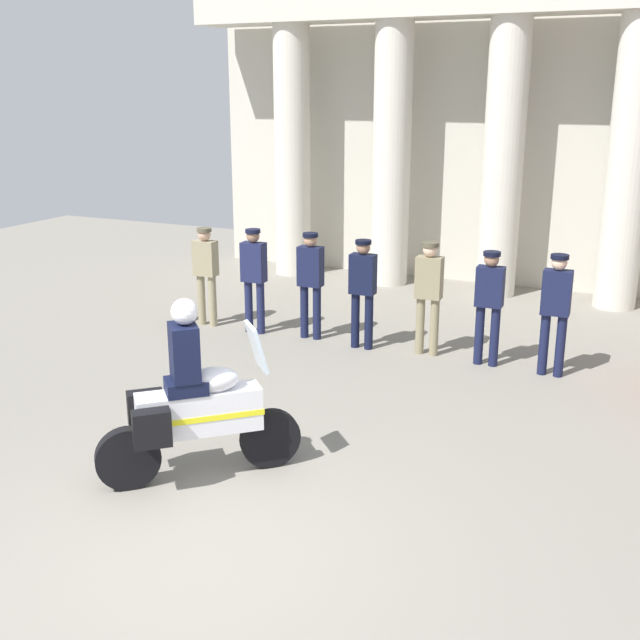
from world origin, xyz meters
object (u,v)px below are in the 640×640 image
(officer_in_row_2, at_px, (310,277))
(motorcycle_with_rider, at_px, (192,406))
(officer_in_row_1, at_px, (254,272))
(briefcase_on_ground, at_px, (181,312))
(officer_in_row_4, at_px, (429,289))
(officer_in_row_6, at_px, (556,305))
(officer_in_row_3, at_px, (363,285))
(officer_in_row_0, at_px, (206,268))
(officer_in_row_5, at_px, (489,299))

(officer_in_row_2, height_order, motorcycle_with_rider, motorcycle_with_rider)
(officer_in_row_1, distance_m, briefcase_on_ground, 1.65)
(officer_in_row_2, xyz_separation_m, officer_in_row_4, (1.91, 0.01, 0.00))
(officer_in_row_1, bearing_deg, officer_in_row_6, 178.37)
(officer_in_row_2, relative_size, officer_in_row_3, 1.01)
(officer_in_row_0, relative_size, briefcase_on_ground, 4.57)
(officer_in_row_1, xyz_separation_m, officer_in_row_3, (1.87, -0.01, -0.01))
(officer_in_row_2, distance_m, briefcase_on_ground, 2.52)
(officer_in_row_3, distance_m, officer_in_row_5, 1.90)
(officer_in_row_0, distance_m, officer_in_row_6, 5.62)
(officer_in_row_0, bearing_deg, officer_in_row_5, 178.55)
(officer_in_row_3, bearing_deg, officer_in_row_6, 178.39)
(officer_in_row_1, relative_size, officer_in_row_3, 1.01)
(officer_in_row_1, xyz_separation_m, officer_in_row_2, (0.95, 0.11, -0.00))
(officer_in_row_3, relative_size, officer_in_row_6, 0.98)
(officer_in_row_0, relative_size, officer_in_row_4, 0.97)
(officer_in_row_1, distance_m, officer_in_row_2, 0.96)
(officer_in_row_5, xyz_separation_m, briefcase_on_ground, (-5.20, -0.03, -0.80))
(officer_in_row_3, bearing_deg, briefcase_on_ground, -1.46)
(motorcycle_with_rider, bearing_deg, officer_in_row_6, 15.33)
(officer_in_row_2, relative_size, officer_in_row_6, 0.99)
(officer_in_row_3, distance_m, briefcase_on_ground, 3.40)
(officer_in_row_2, height_order, officer_in_row_6, officer_in_row_6)
(briefcase_on_ground, bearing_deg, officer_in_row_0, 4.89)
(officer_in_row_0, xyz_separation_m, officer_in_row_5, (4.70, -0.01, 0.01))
(officer_in_row_3, xyz_separation_m, officer_in_row_5, (1.90, 0.04, -0.01))
(officer_in_row_4, bearing_deg, officer_in_row_0, -0.12)
(officer_in_row_3, bearing_deg, motorcycle_with_rider, 88.71)
(officer_in_row_1, distance_m, officer_in_row_4, 2.86)
(officer_in_row_1, height_order, officer_in_row_3, officer_in_row_1)
(officer_in_row_1, bearing_deg, officer_in_row_5, 179.10)
(officer_in_row_5, bearing_deg, motorcycle_with_rider, 66.39)
(officer_in_row_3, distance_m, motorcycle_with_rider, 4.59)
(officer_in_row_5, bearing_deg, briefcase_on_ground, -0.97)
(officer_in_row_2, bearing_deg, officer_in_row_0, 0.85)
(officer_in_row_1, distance_m, motorcycle_with_rider, 4.97)
(officer_in_row_5, distance_m, motorcycle_with_rider, 5.01)
(officer_in_row_2, xyz_separation_m, officer_in_row_5, (2.82, -0.08, -0.02))
(officer_in_row_2, relative_size, motorcycle_with_rider, 0.89)
(officer_in_row_2, distance_m, officer_in_row_4, 1.91)
(officer_in_row_1, distance_m, officer_in_row_3, 1.87)
(officer_in_row_0, xyz_separation_m, motorcycle_with_rider, (2.81, -4.64, -0.18))
(motorcycle_with_rider, height_order, briefcase_on_ground, motorcycle_with_rider)
(officer_in_row_3, bearing_deg, officer_in_row_1, -1.68)
(officer_in_row_0, xyz_separation_m, officer_in_row_2, (1.88, 0.07, 0.03))
(motorcycle_with_rider, bearing_deg, officer_in_row_3, 46.94)
(officer_in_row_1, bearing_deg, officer_in_row_0, -3.72)
(officer_in_row_0, relative_size, officer_in_row_1, 0.97)
(officer_in_row_5, height_order, motorcycle_with_rider, motorcycle_with_rider)
(officer_in_row_4, xyz_separation_m, officer_in_row_6, (1.83, -0.14, 0.00))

